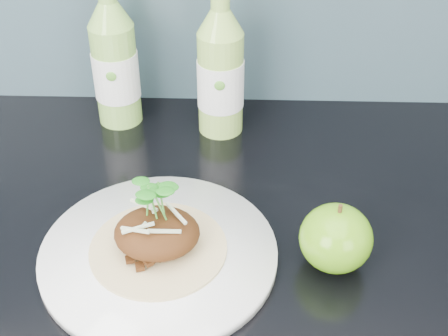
{
  "coord_description": "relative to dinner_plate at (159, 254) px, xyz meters",
  "views": [
    {
      "loc": [
        0.07,
        1.02,
        1.46
      ],
      "look_at": [
        0.05,
        1.64,
        1.0
      ],
      "focal_mm": 50.0,
      "sensor_mm": 36.0,
      "label": 1
    }
  ],
  "objects": [
    {
      "name": "pork_taco",
      "position": [
        0.0,
        0.0,
        0.04
      ],
      "size": [
        0.17,
        0.17,
        0.1
      ],
      "color": "tan",
      "rests_on": "dinner_plate"
    },
    {
      "name": "dinner_plate",
      "position": [
        0.0,
        0.0,
        0.0
      ],
      "size": [
        0.39,
        0.39,
        0.02
      ],
      "color": "white",
      "rests_on": "kitchen_counter"
    },
    {
      "name": "cider_bottle_right",
      "position": [
        0.07,
        0.3,
        0.09
      ],
      "size": [
        0.1,
        0.1,
        0.27
      ],
      "rotation": [
        0.0,
        0.0,
        0.38
      ],
      "color": "#99C953",
      "rests_on": "kitchen_counter"
    },
    {
      "name": "cider_bottle_left",
      "position": [
        -0.1,
        0.33,
        0.09
      ],
      "size": [
        0.08,
        0.08,
        0.27
      ],
      "rotation": [
        0.0,
        0.0,
        -0.11
      ],
      "color": "#88C050",
      "rests_on": "kitchen_counter"
    },
    {
      "name": "green_apple",
      "position": [
        0.22,
        -0.0,
        0.03
      ],
      "size": [
        0.11,
        0.11,
        0.09
      ],
      "rotation": [
        0.0,
        0.0,
        -0.3
      ],
      "color": "#37910F",
      "rests_on": "kitchen_counter"
    }
  ]
}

